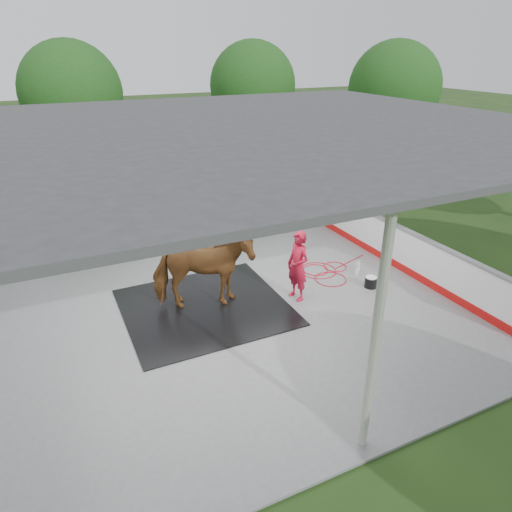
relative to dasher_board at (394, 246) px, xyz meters
name	(u,v)px	position (x,y,z in m)	size (l,w,h in m)	color
ground	(238,302)	(-4.60, 0.00, -0.59)	(100.00, 100.00, 0.00)	#1E3814
concrete_slab	(238,301)	(-4.60, 0.00, -0.57)	(12.00, 10.00, 0.05)	slate
pavilion_structure	(235,131)	(-4.60, 0.00, 3.37)	(12.60, 10.60, 4.05)	beige
dasher_board	(394,246)	(0.00, 0.00, 0.00)	(0.16, 8.00, 1.15)	#B9100F
tree_belt	(232,132)	(-4.30, 0.90, 3.20)	(28.00, 28.00, 5.80)	#382314
rubber_mat	(205,307)	(-5.42, 0.03, -0.53)	(3.59, 3.36, 0.03)	black
horse	(203,270)	(-5.42, 0.03, 0.42)	(1.01, 2.21, 1.87)	brown
handler	(298,266)	(-3.30, -0.50, 0.30)	(0.61, 0.40, 1.69)	red
wash_bucket	(371,282)	(-1.38, -0.82, -0.40)	(0.30, 0.30, 0.28)	black
soap_bottle_a	(358,265)	(-1.11, 0.05, -0.39)	(0.12, 0.12, 0.31)	silver
soap_bottle_b	(357,271)	(-1.27, -0.12, -0.44)	(0.09, 0.09, 0.20)	#338CD8
hose_coil	(324,272)	(-1.97, 0.36, -0.53)	(2.19, 1.46, 0.02)	red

